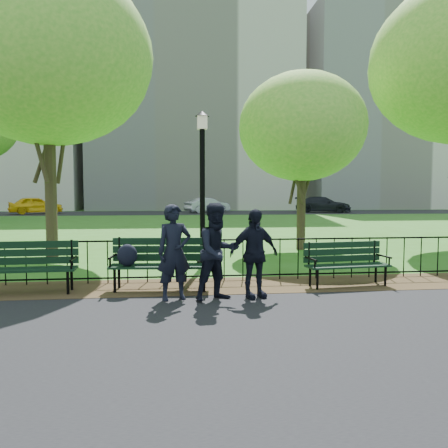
{
  "coord_description": "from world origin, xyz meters",
  "views": [
    {
      "loc": [
        -0.42,
        -7.05,
        1.85
      ],
      "look_at": [
        0.54,
        1.5,
        1.25
      ],
      "focal_mm": 35.0,
      "sensor_mm": 36.0,
      "label": 1
    }
  ],
  "objects": [
    {
      "name": "ground",
      "position": [
        0.0,
        0.0,
        0.0
      ],
      "size": [
        120.0,
        120.0,
        0.0
      ],
      "primitive_type": "plane",
      "color": "#31641A"
    },
    {
      "name": "asphalt_path",
      "position": [
        0.0,
        -3.4,
        0.01
      ],
      "size": [
        60.0,
        9.2,
        0.01
      ],
      "primitive_type": "cube",
      "color": "black",
      "rests_on": "ground"
    },
    {
      "name": "dirt_strip",
      "position": [
        0.0,
        1.5,
        0.01
      ],
      "size": [
        60.0,
        1.6,
        0.01
      ],
      "primitive_type": "cube",
      "color": "#3C2918",
      "rests_on": "ground"
    },
    {
      "name": "far_street",
      "position": [
        0.0,
        35.0,
        0.01
      ],
      "size": [
        70.0,
        9.0,
        0.01
      ],
      "primitive_type": "cube",
      "color": "black",
      "rests_on": "ground"
    },
    {
      "name": "iron_fence",
      "position": [
        0.0,
        2.0,
        0.5
      ],
      "size": [
        24.06,
        0.06,
        1.0
      ],
      "color": "black",
      "rests_on": "ground"
    },
    {
      "name": "apartment_mid",
      "position": [
        2.0,
        48.0,
        15.0
      ],
      "size": [
        24.0,
        15.0,
        30.0
      ],
      "primitive_type": "cube",
      "color": "beige",
      "rests_on": "ground"
    },
    {
      "name": "apartment_east",
      "position": [
        26.0,
        48.0,
        12.0
      ],
      "size": [
        20.0,
        15.0,
        24.0
      ],
      "primitive_type": "cube",
      "color": "silver",
      "rests_on": "ground"
    },
    {
      "name": "park_bench_main",
      "position": [
        -0.9,
        1.28,
        0.65
      ],
      "size": [
        1.94,
        0.74,
        1.08
      ],
      "rotation": [
        0.0,
        0.0,
        -0.08
      ],
      "color": "black",
      "rests_on": "ground"
    },
    {
      "name": "park_bench_left_a",
      "position": [
        -3.18,
        1.32,
        0.6
      ],
      "size": [
        1.86,
        0.65,
        1.04
      ],
      "rotation": [
        0.0,
        0.0,
        0.04
      ],
      "color": "black",
      "rests_on": "ground"
    },
    {
      "name": "park_bench_right_a",
      "position": [
        2.97,
        1.28,
        0.55
      ],
      "size": [
        1.72,
        0.71,
        0.95
      ],
      "rotation": [
        0.0,
        0.0,
        0.11
      ],
      "color": "black",
      "rests_on": "ground"
    },
    {
      "name": "lamppost",
      "position": [
        0.26,
        3.79,
        2.11
      ],
      "size": [
        0.35,
        0.35,
        3.87
      ],
      "color": "black",
      "rests_on": "ground"
    },
    {
      "name": "tree_near_w",
      "position": [
        -3.97,
        5.99,
        5.72
      ],
      "size": [
        5.92,
        5.92,
        8.25
      ],
      "color": "#2D2116",
      "rests_on": "ground"
    },
    {
      "name": "tree_near_e",
      "position": [
        3.72,
        6.97,
        4.01
      ],
      "size": [
        4.15,
        4.15,
        5.78
      ],
      "color": "#2D2116",
      "rests_on": "ground"
    },
    {
      "name": "person_left",
      "position": [
        -0.44,
        0.47,
        0.84
      ],
      "size": [
        0.69,
        0.55,
        1.66
      ],
      "primitive_type": "imported",
      "rotation": [
        0.0,
        0.0,
        0.28
      ],
      "color": "black",
      "rests_on": "asphalt_path"
    },
    {
      "name": "person_mid",
      "position": [
        0.31,
        0.36,
        0.85
      ],
      "size": [
        0.92,
        0.73,
        1.68
      ],
      "primitive_type": "imported",
      "rotation": [
        0.0,
        0.0,
        0.43
      ],
      "color": "black",
      "rests_on": "asphalt_path"
    },
    {
      "name": "person_right",
      "position": [
        0.96,
        0.46,
        0.8
      ],
      "size": [
        0.99,
        0.63,
        1.57
      ],
      "primitive_type": "imported",
      "rotation": [
        0.0,
        0.0,
        0.29
      ],
      "color": "black",
      "rests_on": "asphalt_path"
    },
    {
      "name": "taxi",
      "position": [
        -12.91,
        34.0,
        0.79
      ],
      "size": [
        4.93,
        3.58,
        1.56
      ],
      "primitive_type": "imported",
      "rotation": [
        0.0,
        0.0,
        2.0
      ],
      "color": "yellow",
      "rests_on": "far_street"
    },
    {
      "name": "sedan_silver",
      "position": [
        2.69,
        34.9,
        0.73
      ],
      "size": [
        4.57,
        3.17,
        1.43
      ],
      "primitive_type": "imported",
      "rotation": [
        0.0,
        0.0,
        2.0
      ],
      "color": "#A1A3A8",
      "rests_on": "far_street"
    },
    {
      "name": "sedan_dark",
      "position": [
        13.94,
        34.12,
        0.78
      ],
      "size": [
        5.73,
        4.0,
        1.54
      ],
      "primitive_type": "imported",
      "rotation": [
        0.0,
        0.0,
        1.18
      ],
      "color": "black",
      "rests_on": "far_street"
    }
  ]
}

